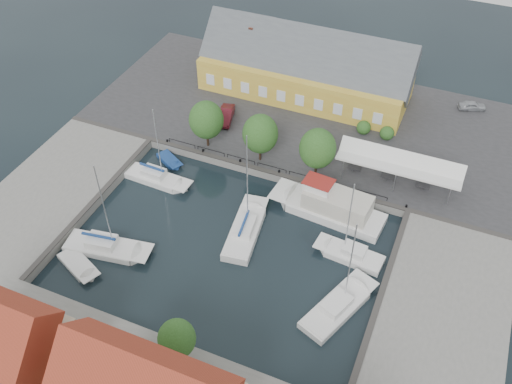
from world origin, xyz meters
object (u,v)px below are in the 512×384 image
west_boat_d (106,248)px  east_boat_a (350,255)px  warehouse (302,68)px  launch_nw (170,161)px  center_sailboat (245,231)px  trawler (331,208)px  tent_canopy (400,163)px  car_silver (472,106)px  west_boat_a (157,179)px  launch_sw (79,266)px  car_red (226,115)px  east_boat_c (338,308)px

west_boat_d → east_boat_a: bearing=20.7°
warehouse → launch_nw: 22.72m
center_sailboat → launch_nw: bearing=151.3°
center_sailboat → launch_nw: center_sailboat is taller
trawler → west_boat_d: (-19.94, -14.14, -0.75)m
tent_canopy → center_sailboat: center_sailboat is taller
car_silver → launch_nw: 40.72m
tent_canopy → launch_nw: bearing=-167.0°
west_boat_a → launch_sw: 14.50m
car_silver → east_boat_a: (-7.88, -30.57, -1.35)m
trawler → west_boat_a: size_ratio=1.21×
car_red → east_boat_a: size_ratio=0.44×
trawler → launch_sw: bearing=-141.1°
car_red → east_boat_a: (21.40, -15.58, -1.50)m
tent_canopy → west_boat_d: west_boat_d is taller
center_sailboat → west_boat_a: center_sailboat is taller
warehouse → tent_canopy: (16.60, -13.86, -0.74)m
launch_sw → launch_nw: 18.18m
car_red → west_boat_d: bearing=-109.9°
west_boat_a → launch_nw: (-0.43, 3.69, -0.18)m
car_silver → car_red: car_red is taller
car_red → west_boat_d: 24.67m
west_boat_a → car_silver: bearing=41.1°
west_boat_a → launch_nw: bearing=96.6°
car_red → center_sailboat: size_ratio=0.35×
trawler → east_boat_a: 6.46m
car_red → car_silver: bearing=12.6°
tent_canopy → east_boat_c: bearing=-93.4°
car_silver → launch_sw: bearing=121.7°
tent_canopy → car_red: (-23.23, 3.25, -1.93)m
car_silver → west_boat_a: 42.70m
car_red → west_boat_d: west_boat_d is taller
car_red → east_boat_a: east_boat_a is taller
warehouse → west_boat_d: west_boat_d is taller
trawler → launch_sw: (-21.28, -17.15, -0.93)m
warehouse → center_sailboat: bearing=-82.8°
car_silver → launch_sw: 53.79m
warehouse → trawler: warehouse is taller
warehouse → center_sailboat: 27.83m
east_boat_c → west_boat_d: bearing=-174.8°
east_boat_a → trawler: bearing=125.8°
warehouse → east_boat_a: 30.35m
launch_sw → launch_nw: (0.31, 18.17, -0.00)m
warehouse → launch_nw: size_ratio=6.88×
center_sailboat → east_boat_c: center_sailboat is taller
tent_canopy → west_boat_a: bearing=-159.4°
west_boat_a → west_boat_d: 11.49m
east_boat_a → west_boat_a: size_ratio=0.95×
launch_nw → car_red: bearing=70.4°
warehouse → west_boat_d: 36.48m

